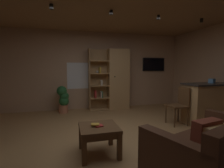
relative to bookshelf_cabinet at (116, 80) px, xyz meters
name	(u,v)px	position (x,y,z in m)	size (l,w,h in m)	color
floor	(117,141)	(-0.69, -2.53, -1.00)	(6.24, 5.54, 0.02)	#A37A4C
wall_back	(94,71)	(-0.69, 0.27, 0.30)	(6.36, 0.06, 2.58)	tan
window_pane_back	(79,76)	(-1.20, 0.24, 0.13)	(0.78, 0.01, 0.87)	white
bookshelf_cabinet	(116,80)	(0.00, 0.00, 0.00)	(1.34, 0.41, 2.01)	tan
kitchen_bar_counter	(214,103)	(1.98, -2.11, -0.49)	(1.56, 0.62, 1.01)	tan
tissue_box	(212,81)	(1.90, -2.09, 0.07)	(0.12, 0.12, 0.11)	#598CBF
leather_couch	(215,154)	(0.17, -3.89, -0.69)	(1.85, 1.38, 0.84)	#4C2D1E
coffee_table	(99,132)	(-1.13, -2.93, -0.63)	(0.61, 0.61, 0.46)	brown
table_book_0	(99,126)	(-1.13, -2.94, -0.53)	(0.12, 0.10, 0.02)	#B22D2D
table_book_1	(95,124)	(-1.18, -2.93, -0.51)	(0.13, 0.09, 0.02)	gold
dining_chair	(180,103)	(1.07, -1.99, -0.46)	(0.42, 0.42, 0.92)	brown
potted_floor_plant	(63,99)	(-1.72, -0.14, -0.55)	(0.36, 0.32, 0.84)	#B77051
wall_mounted_tv	(154,64)	(1.54, 0.21, 0.52)	(0.86, 0.06, 0.48)	black
track_light_spot_1	(51,7)	(-1.85, -2.08, 1.52)	(0.07, 0.07, 0.09)	black
track_light_spot_2	(111,12)	(-0.69, -2.06, 1.52)	(0.07, 0.07, 0.09)	black
track_light_spot_3	(158,17)	(0.41, -2.01, 1.52)	(0.07, 0.07, 0.09)	black
track_light_spot_4	(202,20)	(1.54, -2.05, 1.52)	(0.07, 0.07, 0.09)	black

